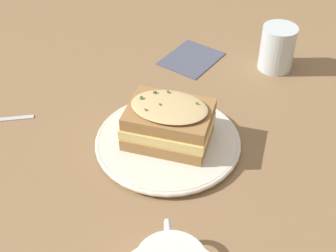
{
  "coord_description": "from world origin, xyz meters",
  "views": [
    {
      "loc": [
        -0.39,
        -0.43,
        0.53
      ],
      "look_at": [
        0.01,
        -0.03,
        0.04
      ],
      "focal_mm": 50.0,
      "sensor_mm": 36.0,
      "label": 1
    }
  ],
  "objects_px": {
    "dinner_plate": "(168,142)",
    "sandwich": "(169,123)",
    "water_glass": "(277,48)",
    "napkin": "(191,58)"
  },
  "relations": [
    {
      "from": "dinner_plate",
      "to": "sandwich",
      "type": "distance_m",
      "value": 0.04
    },
    {
      "from": "sandwich",
      "to": "water_glass",
      "type": "distance_m",
      "value": 0.31
    },
    {
      "from": "dinner_plate",
      "to": "water_glass",
      "type": "distance_m",
      "value": 0.32
    },
    {
      "from": "napkin",
      "to": "dinner_plate",
      "type": "bearing_deg",
      "value": -145.19
    },
    {
      "from": "water_glass",
      "to": "napkin",
      "type": "bearing_deg",
      "value": 124.99
    },
    {
      "from": "sandwich",
      "to": "water_glass",
      "type": "relative_size",
      "value": 1.83
    },
    {
      "from": "sandwich",
      "to": "napkin",
      "type": "distance_m",
      "value": 0.27
    },
    {
      "from": "dinner_plate",
      "to": "napkin",
      "type": "relative_size",
      "value": 2.03
    },
    {
      "from": "dinner_plate",
      "to": "napkin",
      "type": "bearing_deg",
      "value": 34.81
    },
    {
      "from": "dinner_plate",
      "to": "water_glass",
      "type": "xyz_separation_m",
      "value": [
        0.31,
        0.01,
        0.04
      ]
    }
  ]
}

